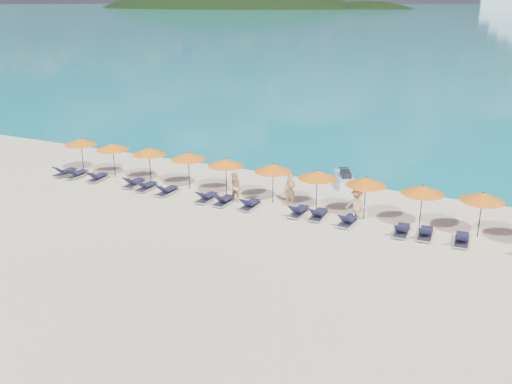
% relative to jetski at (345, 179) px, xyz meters
% --- Properties ---
extents(ground, '(1400.00, 1400.00, 0.00)m').
position_rel_jetski_xyz_m(ground, '(-2.74, -9.68, -0.39)').
color(ground, beige).
extents(headland_main, '(374.00, 242.00, 126.50)m').
position_rel_jetski_xyz_m(headland_main, '(-302.74, 530.32, -38.39)').
color(headland_main, black).
rests_on(headland_main, ground).
extents(headland_small, '(162.00, 126.00, 85.50)m').
position_rel_jetski_xyz_m(headland_small, '(-152.74, 550.32, -35.39)').
color(headland_small, black).
rests_on(headland_small, ground).
extents(jetski, '(2.05, 2.79, 0.94)m').
position_rel_jetski_xyz_m(jetski, '(0.00, 0.00, 0.00)').
color(jetski, silver).
rests_on(jetski, ground).
extents(beachgoer_a, '(0.65, 0.45, 1.70)m').
position_rel_jetski_xyz_m(beachgoer_a, '(-1.72, -4.49, 0.47)').
color(beachgoer_a, tan).
rests_on(beachgoer_a, ground).
extents(beachgoer_b, '(0.88, 0.57, 1.71)m').
position_rel_jetski_xyz_m(beachgoer_b, '(-4.54, -5.63, 0.47)').
color(beachgoer_b, tan).
rests_on(beachgoer_b, ground).
extents(beachgoer_c, '(1.17, 0.67, 1.71)m').
position_rel_jetski_xyz_m(beachgoer_c, '(2.29, -5.33, 0.47)').
color(beachgoer_c, tan).
rests_on(beachgoer_c, ground).
extents(umbrella_0, '(2.10, 2.10, 2.28)m').
position_rel_jetski_xyz_m(umbrella_0, '(-16.29, -4.76, 1.63)').
color(umbrella_0, black).
rests_on(umbrella_0, ground).
extents(umbrella_1, '(2.10, 2.10, 2.28)m').
position_rel_jetski_xyz_m(umbrella_1, '(-13.58, -4.89, 1.63)').
color(umbrella_1, black).
rests_on(umbrella_1, ground).
extents(umbrella_2, '(2.10, 2.10, 2.28)m').
position_rel_jetski_xyz_m(umbrella_2, '(-10.88, -4.80, 1.63)').
color(umbrella_2, black).
rests_on(umbrella_2, ground).
extents(umbrella_3, '(2.10, 2.10, 2.28)m').
position_rel_jetski_xyz_m(umbrella_3, '(-8.13, -4.71, 1.63)').
color(umbrella_3, black).
rests_on(umbrella_3, ground).
extents(umbrella_4, '(2.10, 2.10, 2.28)m').
position_rel_jetski_xyz_m(umbrella_4, '(-5.51, -4.91, 1.63)').
color(umbrella_4, black).
rests_on(umbrella_4, ground).
extents(umbrella_5, '(2.10, 2.10, 2.28)m').
position_rel_jetski_xyz_m(umbrella_5, '(-2.64, -4.75, 1.63)').
color(umbrella_5, black).
rests_on(umbrella_5, ground).
extents(umbrella_6, '(2.10, 2.10, 2.28)m').
position_rel_jetski_xyz_m(umbrella_6, '(-0.03, -4.87, 1.63)').
color(umbrella_6, black).
rests_on(umbrella_6, ground).
extents(umbrella_7, '(2.10, 2.10, 2.28)m').
position_rel_jetski_xyz_m(umbrella_7, '(2.58, -4.88, 1.63)').
color(umbrella_7, black).
rests_on(umbrella_7, ground).
extents(umbrella_8, '(2.10, 2.10, 2.28)m').
position_rel_jetski_xyz_m(umbrella_8, '(5.42, -4.96, 1.63)').
color(umbrella_8, black).
rests_on(umbrella_8, ground).
extents(umbrella_9, '(2.10, 2.10, 2.28)m').
position_rel_jetski_xyz_m(umbrella_9, '(8.13, -4.79, 1.63)').
color(umbrella_9, black).
rests_on(umbrella_9, ground).
extents(lounger_0, '(0.70, 1.73, 0.66)m').
position_rel_jetski_xyz_m(lounger_0, '(-16.75, -5.98, -0.15)').
color(lounger_0, silver).
rests_on(lounger_0, ground).
extents(lounger_1, '(0.72, 1.73, 0.66)m').
position_rel_jetski_xyz_m(lounger_1, '(-15.73, -5.99, -0.15)').
color(lounger_1, silver).
rests_on(lounger_1, ground).
extents(lounger_2, '(0.79, 1.75, 0.66)m').
position_rel_jetski_xyz_m(lounger_2, '(-14.10, -5.94, -0.15)').
color(lounger_2, silver).
rests_on(lounger_2, ground).
extents(lounger_3, '(0.69, 1.73, 0.66)m').
position_rel_jetski_xyz_m(lounger_3, '(-11.37, -5.85, -0.15)').
color(lounger_3, silver).
rests_on(lounger_3, ground).
extents(lounger_4, '(0.69, 1.73, 0.66)m').
position_rel_jetski_xyz_m(lounger_4, '(-10.27, -6.07, -0.15)').
color(lounger_4, silver).
rests_on(lounger_4, ground).
extents(lounger_5, '(0.69, 1.72, 0.66)m').
position_rel_jetski_xyz_m(lounger_5, '(-8.71, -6.21, -0.15)').
color(lounger_5, silver).
rests_on(lounger_5, ground).
extents(lounger_6, '(0.64, 1.71, 0.66)m').
position_rel_jetski_xyz_m(lounger_6, '(-6.05, -6.17, -0.15)').
color(lounger_6, silver).
rests_on(lounger_6, ground).
extents(lounger_7, '(0.63, 1.70, 0.66)m').
position_rel_jetski_xyz_m(lounger_7, '(-4.93, -6.21, -0.15)').
color(lounger_7, silver).
rests_on(lounger_7, ground).
extents(lounger_8, '(0.64, 1.71, 0.66)m').
position_rel_jetski_xyz_m(lounger_8, '(-3.36, -6.15, -0.15)').
color(lounger_8, silver).
rests_on(lounger_8, ground).
extents(lounger_9, '(0.70, 1.73, 0.66)m').
position_rel_jetski_xyz_m(lounger_9, '(-0.61, -5.95, -0.15)').
color(lounger_9, silver).
rests_on(lounger_9, ground).
extents(lounger_10, '(0.72, 1.73, 0.66)m').
position_rel_jetski_xyz_m(lounger_10, '(0.48, -5.92, -0.15)').
color(lounger_10, silver).
rests_on(lounger_10, ground).
extents(lounger_11, '(0.73, 1.74, 0.66)m').
position_rel_jetski_xyz_m(lounger_11, '(2.12, -6.08, -0.15)').
color(lounger_11, silver).
rests_on(lounger_11, ground).
extents(lounger_12, '(0.72, 1.73, 0.66)m').
position_rel_jetski_xyz_m(lounger_12, '(4.81, -6.15, -0.15)').
color(lounger_12, silver).
rests_on(lounger_12, ground).
extents(lounger_13, '(0.75, 1.74, 0.66)m').
position_rel_jetski_xyz_m(lounger_13, '(5.90, -6.01, -0.15)').
color(lounger_13, silver).
rests_on(lounger_13, ground).
extents(lounger_14, '(0.75, 1.74, 0.66)m').
position_rel_jetski_xyz_m(lounger_14, '(7.55, -6.03, -0.15)').
color(lounger_14, silver).
rests_on(lounger_14, ground).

